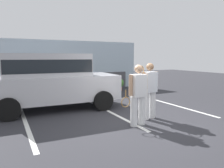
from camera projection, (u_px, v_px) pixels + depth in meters
name	position (u px, v px, depth m)	size (l,w,h in m)	color
ground_plane	(138.00, 124.00, 6.14)	(40.00, 40.00, 0.00)	#2D2D33
parking_stripe_0	(26.00, 124.00, 6.14)	(0.12, 4.40, 0.01)	silver
parking_stripe_1	(111.00, 112.00, 7.41)	(0.12, 4.40, 0.01)	silver
parking_stripe_2	(171.00, 104.00, 8.68)	(0.12, 4.40, 0.01)	silver
house_frontage	(70.00, 67.00, 12.12)	(8.58, 0.40, 2.85)	silver
parked_suv	(51.00, 79.00, 7.75)	(4.69, 2.34, 2.05)	#B7B7BC
tennis_player_man	(138.00, 95.00, 5.91)	(0.90, 0.30, 1.72)	white
tennis_player_woman	(149.00, 90.00, 6.59)	(0.78, 0.33, 1.75)	white
potted_plant_by_porch	(119.00, 84.00, 12.29)	(0.54, 0.54, 0.71)	#9E5638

